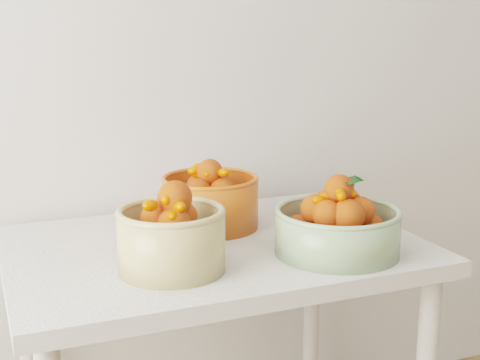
# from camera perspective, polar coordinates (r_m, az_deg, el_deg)

# --- Properties ---
(table) EXTENTS (1.00, 0.70, 0.75)m
(table) POSITION_cam_1_polar(r_m,az_deg,el_deg) (1.70, -2.20, -8.43)
(table) COLOR silver
(table) RESTS_ON ground
(bowl_cream) EXTENTS (0.24, 0.24, 0.20)m
(bowl_cream) POSITION_cam_1_polar(r_m,az_deg,el_deg) (1.46, -5.89, -4.85)
(bowl_cream) COLOR tan
(bowl_cream) RESTS_ON table
(bowl_green) EXTENTS (0.35, 0.35, 0.19)m
(bowl_green) POSITION_cam_1_polar(r_m,az_deg,el_deg) (1.58, 8.29, -3.97)
(bowl_green) COLOR #8DAA7C
(bowl_green) RESTS_ON table
(bowl_orange) EXTENTS (0.31, 0.31, 0.19)m
(bowl_orange) POSITION_cam_1_polar(r_m,az_deg,el_deg) (1.77, -2.56, -1.74)
(bowl_orange) COLOR #E15119
(bowl_orange) RESTS_ON table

